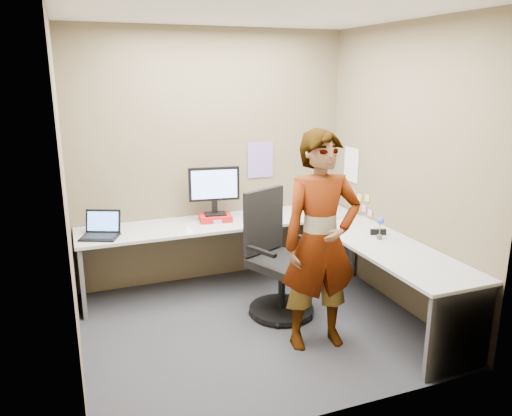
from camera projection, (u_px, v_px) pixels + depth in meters
name	position (u px, v px, depth m)	size (l,w,h in m)	color
ground	(255.00, 326.00, 4.56)	(3.00, 3.00, 0.00)	#292A2F
wall_back	(212.00, 158.00, 5.37)	(3.00, 3.00, 0.00)	brown
wall_right	(403.00, 170.00, 4.72)	(2.70, 2.70, 0.00)	brown
wall_left	(66.00, 198.00, 3.69)	(2.70, 2.70, 0.00)	brown
ceiling	(255.00, 11.00, 3.85)	(3.00, 3.00, 0.00)	white
desk	(283.00, 247.00, 4.90)	(2.98, 2.58, 0.73)	silver
paper_ream	(215.00, 218.00, 5.26)	(0.33, 0.24, 0.07)	red
monitor	(214.00, 187.00, 5.19)	(0.53, 0.18, 0.50)	black
laptop	(101.00, 230.00, 4.75)	(0.42, 0.39, 0.24)	black
trackball_mouse	(218.00, 220.00, 5.18)	(0.12, 0.08, 0.07)	#B7B7BC
origami	(188.00, 229.00, 4.89)	(0.10, 0.10, 0.06)	white
stapler	(378.00, 232.00, 4.81)	(0.15, 0.04, 0.06)	black
flower	(380.00, 225.00, 4.65)	(0.07, 0.07, 0.22)	brown
calendar_purple	(260.00, 160.00, 5.57)	(0.30, 0.01, 0.40)	#846BB7
calendar_white	(351.00, 165.00, 5.55)	(0.01, 0.28, 0.38)	white
sticky_note_a	(367.00, 198.00, 5.32)	(0.01, 0.07, 0.07)	#F2E059
sticky_note_b	(364.00, 208.00, 5.40)	(0.01, 0.07, 0.07)	pink
sticky_note_c	(370.00, 213.00, 5.29)	(0.01, 0.07, 0.07)	pink
sticky_note_d	(359.00, 197.00, 5.46)	(0.01, 0.07, 0.07)	#F2E059
office_chair	(276.00, 265.00, 4.72)	(0.68, 0.68, 1.17)	black
person	(321.00, 242.00, 4.06)	(0.67, 0.44, 1.83)	#999399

